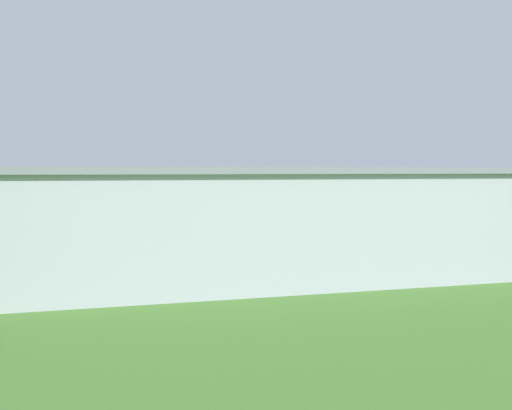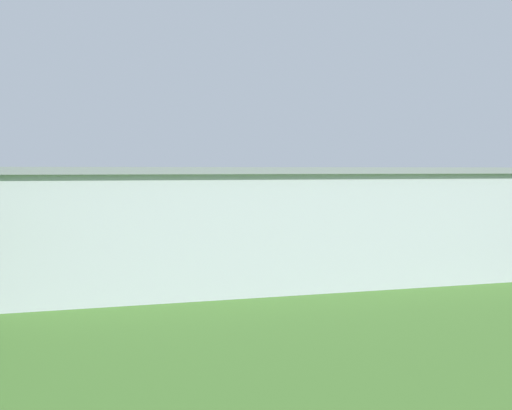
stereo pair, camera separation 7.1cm
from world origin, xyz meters
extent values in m
plane|color=#47752D|center=(0.00, 0.00, 0.00)|extent=(400.00, 400.00, 0.00)
cube|color=#B7BCC6|center=(2.85, 33.16, 3.13)|extent=(37.32, 10.66, 6.26)
cube|color=gray|center=(2.85, 33.16, 6.44)|extent=(37.92, 11.27, 0.35)
cube|color=#384251|center=(2.89, 27.92, 2.57)|extent=(10.00, 0.24, 5.14)
cylinder|color=#B21E1E|center=(-0.97, -2.03, 3.82)|extent=(5.71, 1.85, 1.99)
cone|color=black|center=(2.05, -2.46, 3.29)|extent=(0.91, 0.86, 0.86)
cube|color=#B21E1E|center=(-0.36, -2.11, 3.55)|extent=(2.52, 9.12, 0.33)
cube|color=#B21E1E|center=(0.23, -2.20, 5.04)|extent=(2.52, 9.12, 0.33)
cube|color=#B21E1E|center=(-3.19, -1.71, 5.25)|extent=(1.31, 0.28, 1.47)
cube|color=#B21E1E|center=(-3.37, -1.68, 4.23)|extent=(1.26, 2.70, 0.23)
cylinder|color=black|center=(-0.79, -3.01, 2.46)|extent=(0.65, 0.23, 0.64)
cylinder|color=black|center=(-0.52, -1.13, 2.46)|extent=(0.65, 0.23, 0.64)
cylinder|color=#332D28|center=(-0.47, -5.02, 4.29)|extent=(0.35, 0.13, 1.56)
cylinder|color=#332D28|center=(0.35, 0.71, 4.29)|extent=(0.35, 0.13, 1.56)
cylinder|color=#72338C|center=(20.51, 20.62, 0.40)|extent=(0.38, 0.38, 0.81)
cylinder|color=#B23333|center=(20.51, 20.62, 1.09)|extent=(0.45, 0.45, 0.57)
sphere|color=beige|center=(20.51, 20.62, 1.49)|extent=(0.22, 0.22, 0.22)
cylinder|color=#72338C|center=(-12.65, 17.73, 0.39)|extent=(0.37, 0.37, 0.77)
cylinder|color=#B23333|center=(-12.65, 17.73, 1.04)|extent=(0.44, 0.44, 0.55)
sphere|color=beige|center=(-12.65, 17.73, 1.42)|extent=(0.21, 0.21, 0.21)
cylinder|color=silver|center=(-15.88, -6.07, 2.72)|extent=(0.12, 0.12, 5.44)
cone|color=orange|center=(-15.18, -6.07, 5.29)|extent=(1.42, 0.96, 0.60)
camera|label=1|loc=(15.02, 65.43, 6.49)|focal=39.36mm
camera|label=2|loc=(14.95, 65.44, 6.49)|focal=39.36mm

